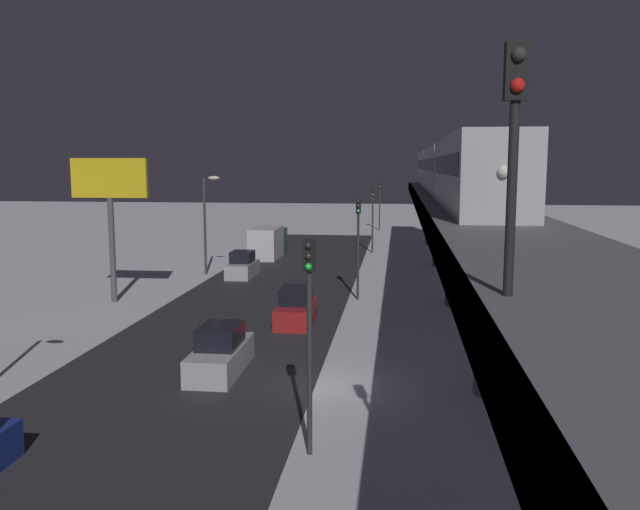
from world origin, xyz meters
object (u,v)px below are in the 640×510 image
object	(u,v)px
sedan_silver	(221,353)
traffic_light_far	(373,210)
sedan_red	(296,309)
sedan_silver_2	(242,266)
commercial_billboard	(110,192)
traffic_light_distant	(380,198)
traffic_light_mid	(358,234)
rail_signal	(515,125)
traffic_light_near	(309,316)
subway_train	(447,169)
box_truck	(268,242)

from	to	relation	value
sedan_silver	traffic_light_far	world-z (taller)	traffic_light_far
sedan_red	sedan_silver_2	world-z (taller)	same
traffic_light_far	commercial_billboard	size ratio (longest dim) A/B	0.72
sedan_silver_2	traffic_light_distant	size ratio (longest dim) A/B	0.65
commercial_billboard	traffic_light_mid	bearing A→B (deg)	-170.64
rail_signal	traffic_light_distant	xyz separation A→B (m)	(4.29, -75.63, -4.93)
sedan_red	traffic_light_far	distance (m)	29.75
sedan_silver_2	traffic_light_mid	distance (m)	12.48
rail_signal	traffic_light_far	size ratio (longest dim) A/B	0.62
sedan_silver	traffic_light_near	distance (m)	9.32
sedan_silver	traffic_light_mid	distance (m)	16.45
subway_train	traffic_light_mid	size ratio (longest dim) A/B	8.67
subway_train	traffic_light_far	xyz separation A→B (m)	(6.09, -12.59, -3.98)
traffic_light_far	box_truck	bearing A→B (deg)	22.92
subway_train	sedan_red	xyz separation A→B (m)	(8.99, 16.82, -7.38)
sedan_red	traffic_light_near	world-z (taller)	traffic_light_near
sedan_silver	traffic_light_mid	bearing A→B (deg)	73.02
sedan_silver	traffic_light_far	size ratio (longest dim) A/B	0.75
rail_signal	box_truck	world-z (taller)	rail_signal
sedan_red	sedan_silver_2	size ratio (longest dim) A/B	1.04
subway_train	rail_signal	world-z (taller)	rail_signal
sedan_silver_2	traffic_light_mid	xyz separation A→B (m)	(-9.30, 7.59, 3.40)
subway_train	commercial_billboard	bearing A→B (deg)	30.73
sedan_red	traffic_light_far	size ratio (longest dim) A/B	0.68
subway_train	traffic_light_distant	distance (m)	36.02
traffic_light_far	commercial_billboard	world-z (taller)	commercial_billboard
sedan_silver	traffic_light_far	distance (m)	38.52
sedan_silver	traffic_light_distant	distance (m)	61.05
traffic_light_near	sedan_silver_2	bearing A→B (deg)	-72.93
traffic_light_distant	rail_signal	bearing A→B (deg)	93.25
subway_train	traffic_light_distant	size ratio (longest dim) A/B	8.67
traffic_light_mid	traffic_light_distant	size ratio (longest dim) A/B	1.00
rail_signal	sedan_silver	distance (m)	19.26
traffic_light_distant	commercial_billboard	world-z (taller)	commercial_billboard
sedan_silver	commercial_billboard	xyz separation A→B (m)	(10.38, -12.91, 6.03)
subway_train	sedan_silver	distance (m)	28.65
subway_train	traffic_light_mid	world-z (taller)	subway_train
subway_train	box_truck	xyz separation A→B (m)	(15.59, -8.57, -6.83)
traffic_light_near	box_truck	bearing A→B (deg)	-77.06
traffic_light_far	sedan_silver	bearing A→B (deg)	82.96
sedan_silver	sedan_red	world-z (taller)	same
rail_signal	box_truck	distance (m)	51.42
sedan_red	box_truck	xyz separation A→B (m)	(6.60, -25.39, 0.55)
traffic_light_distant	commercial_billboard	bearing A→B (deg)	72.51
box_truck	traffic_light_far	bearing A→B (deg)	-157.08
traffic_light_near	traffic_light_far	distance (m)	45.38
rail_signal	traffic_light_distant	world-z (taller)	rail_signal
rail_signal	sedan_silver_2	size ratio (longest dim) A/B	0.96
traffic_light_near	commercial_billboard	xyz separation A→B (m)	(15.08, -20.20, 2.63)
traffic_light_mid	traffic_light_far	distance (m)	22.69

